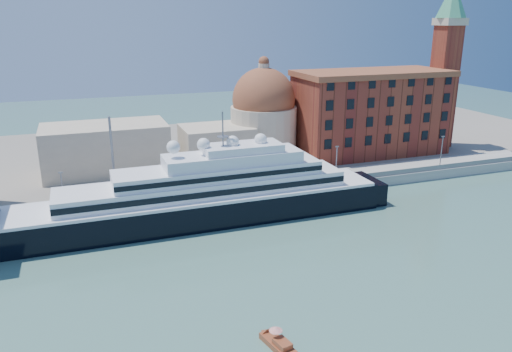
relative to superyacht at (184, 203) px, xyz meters
name	(u,v)px	position (x,y,z in m)	size (l,w,h in m)	color
ground	(263,269)	(7.89, -23.00, -4.42)	(400.00, 400.00, 0.00)	#3C685E
quay	(209,195)	(7.89, 11.00, -3.17)	(180.00, 10.00, 2.50)	gray
land	(174,152)	(7.89, 52.00, -3.42)	(260.00, 72.00, 2.00)	slate
quay_fence	(214,194)	(7.89, 6.50, -1.32)	(180.00, 0.10, 1.20)	slate
superyacht	(184,203)	(0.00, 0.00, 0.00)	(85.78, 11.89, 25.64)	black
water_taxi	(279,344)	(2.52, -42.66, -3.77)	(3.12, 5.98, 2.71)	brown
warehouse	(371,112)	(59.89, 29.00, 9.36)	(43.00, 19.00, 23.25)	brown
campanile	(446,55)	(83.89, 29.00, 24.33)	(8.40, 8.40, 47.00)	brown
church	(209,129)	(14.27, 34.72, 6.48)	(66.00, 18.00, 25.50)	beige
lamp_posts	(151,166)	(-4.78, 9.27, 5.42)	(120.80, 2.40, 18.00)	slate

